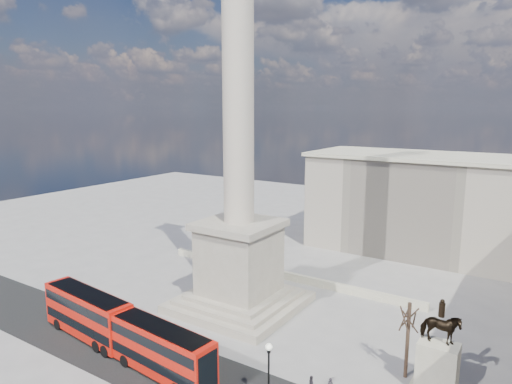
{
  "coord_description": "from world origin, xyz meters",
  "views": [
    {
      "loc": [
        30.56,
        -38.23,
        24.1
      ],
      "look_at": [
        3.26,
        3.7,
        14.89
      ],
      "focal_mm": 32.0,
      "sensor_mm": 36.0,
      "label": 1
    }
  ],
  "objects_px": {
    "red_bus_a": "(88,314)",
    "equestrian_statue": "(438,360)",
    "red_bus_b": "(162,350)",
    "victorian_lamp": "(269,374)",
    "nelsons_column": "(239,204)"
  },
  "relations": [
    {
      "from": "nelsons_column",
      "to": "red_bus_b",
      "type": "height_order",
      "value": "nelsons_column"
    },
    {
      "from": "victorian_lamp",
      "to": "equestrian_statue",
      "type": "bearing_deg",
      "value": 45.6
    },
    {
      "from": "red_bus_b",
      "to": "victorian_lamp",
      "type": "bearing_deg",
      "value": 7.39
    },
    {
      "from": "red_bus_a",
      "to": "equestrian_statue",
      "type": "bearing_deg",
      "value": 22.6
    },
    {
      "from": "red_bus_a",
      "to": "equestrian_statue",
      "type": "height_order",
      "value": "equestrian_statue"
    },
    {
      "from": "red_bus_a",
      "to": "equestrian_statue",
      "type": "distance_m",
      "value": 34.69
    },
    {
      "from": "red_bus_b",
      "to": "victorian_lamp",
      "type": "height_order",
      "value": "victorian_lamp"
    },
    {
      "from": "victorian_lamp",
      "to": "equestrian_statue",
      "type": "relative_size",
      "value": 0.74
    },
    {
      "from": "nelsons_column",
      "to": "victorian_lamp",
      "type": "height_order",
      "value": "nelsons_column"
    },
    {
      "from": "red_bus_a",
      "to": "equestrian_statue",
      "type": "xyz_separation_m",
      "value": [
        33.18,
        10.11,
        0.33
      ]
    },
    {
      "from": "victorian_lamp",
      "to": "nelsons_column",
      "type": "bearing_deg",
      "value": 131.4
    },
    {
      "from": "equestrian_statue",
      "to": "red_bus_b",
      "type": "bearing_deg",
      "value": -152.68
    },
    {
      "from": "red_bus_b",
      "to": "victorian_lamp",
      "type": "relative_size",
      "value": 1.9
    },
    {
      "from": "red_bus_b",
      "to": "equestrian_statue",
      "type": "distance_m",
      "value": 24.17
    },
    {
      "from": "red_bus_a",
      "to": "victorian_lamp",
      "type": "bearing_deg",
      "value": 4.34
    }
  ]
}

